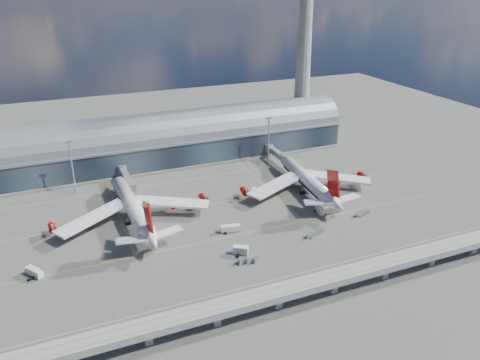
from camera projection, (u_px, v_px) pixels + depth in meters
name	position (u px, v px, depth m)	size (l,w,h in m)	color
ground	(216.00, 226.00, 190.30)	(500.00, 500.00, 0.00)	#474744
taxi_lines	(200.00, 204.00, 208.99)	(200.00, 80.12, 0.01)	gold
terminal	(166.00, 142.00, 251.69)	(200.00, 30.00, 28.00)	#1C252F
control_tower	(304.00, 55.00, 269.78)	(19.00, 19.00, 103.00)	gray
guideway	(278.00, 293.00, 141.68)	(220.00, 8.50, 7.20)	gray
floodlight_mast_left	(72.00, 166.00, 213.69)	(3.00, 0.70, 25.70)	gray
floodlight_mast_right	(269.00, 139.00, 248.99)	(3.00, 0.70, 25.70)	gray
airliner_left	(133.00, 208.00, 191.51)	(66.27, 69.61, 21.22)	white
airliner_right	(307.00, 180.00, 219.17)	(64.21, 67.14, 21.29)	white
jet_bridge_left	(126.00, 177.00, 223.76)	(4.40, 28.00, 7.25)	gray
jet_bridge_right	(279.00, 155.00, 250.81)	(4.40, 32.00, 7.25)	gray
service_truck_0	(35.00, 272.00, 158.14)	(5.87, 7.05, 2.89)	beige
service_truck_1	(241.00, 250.00, 170.56)	(5.94, 5.14, 3.17)	beige
service_truck_2	(230.00, 228.00, 185.62)	(8.10, 3.61, 2.84)	beige
service_truck_3	(320.00, 210.00, 200.11)	(3.21, 6.18, 2.85)	beige
service_truck_4	(254.00, 191.00, 217.96)	(3.68, 4.94, 2.61)	beige
service_truck_5	(123.00, 187.00, 222.01)	(5.00, 5.34, 2.56)	beige
cargo_train_0	(248.00, 260.00, 165.63)	(8.13, 3.52, 1.78)	gray
cargo_train_1	(316.00, 232.00, 183.85)	(9.95, 5.20, 1.68)	gray
cargo_train_2	(363.00, 213.00, 199.05)	(7.93, 3.70, 1.74)	gray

